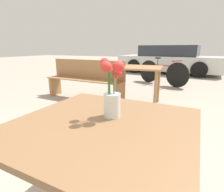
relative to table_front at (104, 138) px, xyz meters
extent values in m
cube|color=brown|center=(0.00, 0.00, 0.08)|extent=(0.94, 0.92, 0.03)
cylinder|color=brown|center=(-0.39, 0.40, -0.28)|extent=(0.05, 0.05, 0.70)
cylinder|color=brown|center=(0.41, 0.38, -0.28)|extent=(0.05, 0.05, 0.70)
cylinder|color=silver|center=(0.01, 0.09, 0.16)|extent=(0.09, 0.09, 0.13)
cylinder|color=silver|center=(0.01, 0.09, 0.14)|extent=(0.08, 0.08, 0.07)
cylinder|color=#337038|center=(0.02, 0.09, 0.23)|extent=(0.01, 0.01, 0.25)
sphere|color=red|center=(0.05, 0.08, 0.38)|extent=(0.06, 0.06, 0.06)
cylinder|color=#337038|center=(0.01, 0.11, 0.21)|extent=(0.01, 0.01, 0.21)
sphere|color=red|center=(0.02, 0.14, 0.34)|extent=(0.06, 0.06, 0.06)
cylinder|color=#337038|center=(-0.01, 0.09, 0.24)|extent=(0.01, 0.01, 0.28)
sphere|color=red|center=(-0.03, 0.09, 0.40)|extent=(0.05, 0.05, 0.05)
cylinder|color=#337038|center=(0.00, 0.07, 0.23)|extent=(0.01, 0.01, 0.26)
sphere|color=red|center=(0.00, 0.04, 0.38)|extent=(0.06, 0.06, 0.06)
cube|color=#9E7047|center=(-1.72, 2.37, -0.19)|extent=(1.82, 0.43, 0.02)
cube|color=#9E7047|center=(-1.71, 2.53, 0.02)|extent=(1.81, 0.11, 0.40)
cube|color=#9E7047|center=(-0.87, 2.33, -0.42)|extent=(0.07, 0.33, 0.43)
cube|color=#9E7047|center=(-2.56, 2.40, -0.42)|extent=(0.07, 0.33, 0.43)
cube|color=#9E7047|center=(-0.54, 2.48, 0.11)|extent=(0.91, 0.82, 0.03)
cylinder|color=#9E7047|center=(-0.87, 2.14, -0.27)|extent=(0.05, 0.05, 0.73)
cylinder|color=#9E7047|center=(-0.15, 2.20, -0.27)|extent=(0.05, 0.05, 0.73)
cylinder|color=#9E7047|center=(-0.93, 2.76, -0.27)|extent=(0.05, 0.05, 0.73)
cylinder|color=#9E7047|center=(-0.20, 2.83, -0.27)|extent=(0.05, 0.05, 0.73)
cylinder|color=black|center=(-0.91, 4.94, -0.28)|extent=(0.65, 0.34, 0.71)
cylinder|color=black|center=(0.01, 4.48, -0.28)|extent=(0.65, 0.34, 0.71)
cube|color=maroon|center=(-0.45, 4.71, -0.05)|extent=(0.84, 0.44, 0.03)
cylinder|color=maroon|center=(-0.61, 4.79, 0.06)|extent=(0.02, 0.02, 0.21)
cube|color=black|center=(-0.61, 4.79, 0.16)|extent=(0.17, 0.12, 0.04)
cube|color=maroon|center=(-0.03, 4.51, 0.11)|extent=(0.23, 0.41, 0.02)
cube|color=silver|center=(-0.63, 7.52, -0.19)|extent=(4.40, 2.07, 0.60)
cube|color=#2D333D|center=(-0.63, 7.52, 0.34)|extent=(2.48, 1.75, 0.45)
cylinder|color=black|center=(0.76, 8.18, -0.33)|extent=(0.61, 0.24, 0.60)
cylinder|color=black|center=(0.61, 6.60, -0.33)|extent=(0.61, 0.24, 0.60)
cylinder|color=black|center=(-1.87, 8.43, -0.33)|extent=(0.61, 0.24, 0.60)
cylinder|color=black|center=(-2.02, 6.85, -0.33)|extent=(0.61, 0.24, 0.60)
camera|label=1|loc=(0.40, -0.75, 0.47)|focal=28.00mm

